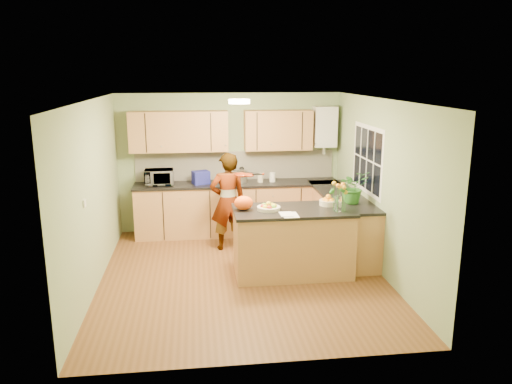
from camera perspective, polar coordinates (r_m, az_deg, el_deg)
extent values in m
plane|color=brown|center=(7.30, -1.56, -9.50)|extent=(4.50, 4.50, 0.00)
cube|color=white|center=(6.73, -1.70, 10.50)|extent=(4.00, 4.50, 0.02)
cube|color=#8FA576|center=(9.10, -2.97, 3.37)|extent=(4.00, 0.02, 2.50)
cube|color=#8FA576|center=(4.76, 0.95, -6.20)|extent=(4.00, 0.02, 2.50)
cube|color=#8FA576|center=(7.01, -18.12, -0.38)|extent=(0.02, 4.50, 2.50)
cube|color=#8FA576|center=(7.36, 14.06, 0.53)|extent=(0.02, 4.50, 2.50)
cube|color=#B57848|center=(9.00, -2.13, -1.97)|extent=(3.60, 0.60, 0.90)
cube|color=black|center=(8.87, -2.16, 0.94)|extent=(3.64, 0.62, 0.04)
cube|color=#B57848|center=(8.25, 9.70, -3.61)|extent=(0.60, 2.20, 0.90)
cube|color=black|center=(8.12, 9.77, -0.45)|extent=(0.62, 2.24, 0.04)
cube|color=white|center=(9.10, -2.33, 3.06)|extent=(3.60, 0.02, 0.52)
cube|color=#B57848|center=(8.83, -8.81, 6.85)|extent=(1.70, 0.34, 0.70)
cube|color=#B57848|center=(8.95, 2.54, 7.09)|extent=(1.20, 0.34, 0.70)
cube|color=white|center=(9.13, 7.85, 7.42)|extent=(0.40, 0.30, 0.72)
cylinder|color=#BBBBC0|center=(9.18, 7.77, 4.94)|extent=(0.06, 0.06, 0.20)
cube|color=white|center=(7.85, 12.60, 3.65)|extent=(0.01, 1.30, 1.05)
cube|color=black|center=(7.85, 12.57, 3.65)|extent=(0.01, 1.18, 0.92)
cube|color=white|center=(6.43, -19.01, -1.23)|extent=(0.02, 0.09, 0.09)
cylinder|color=#FFEABF|center=(7.03, -1.93, 10.30)|extent=(0.30, 0.30, 0.06)
cylinder|color=white|center=(7.02, -1.93, 10.55)|extent=(0.10, 0.10, 0.02)
cube|color=#B57848|center=(7.23, 4.19, -5.81)|extent=(1.65, 0.82, 0.93)
cube|color=black|center=(7.09, 4.25, -2.12)|extent=(1.69, 0.87, 0.04)
cylinder|color=beige|center=(7.02, 1.45, -1.86)|extent=(0.33, 0.33, 0.05)
cylinder|color=beige|center=(7.34, 8.25, -1.21)|extent=(0.26, 0.26, 0.08)
cylinder|color=silver|center=(7.03, 9.36, -1.33)|extent=(0.11, 0.11, 0.21)
ellipsoid|color=#FF5515|center=(7.00, -1.44, -1.25)|extent=(0.33, 0.30, 0.20)
cube|color=white|center=(6.78, 3.92, -2.61)|extent=(0.21, 0.29, 0.01)
imported|color=tan|center=(8.13, -3.24, -1.08)|extent=(0.64, 0.48, 1.61)
imported|color=white|center=(8.83, -11.01, 1.67)|extent=(0.50, 0.34, 0.27)
cube|color=navy|center=(8.81, -6.32, 1.67)|extent=(0.33, 0.29, 0.23)
cylinder|color=#BBBBC0|center=(8.87, -1.64, 1.87)|extent=(0.18, 0.18, 0.24)
sphere|color=black|center=(8.84, -1.65, 2.92)|extent=(0.09, 0.09, 0.09)
cylinder|color=beige|center=(8.90, 0.50, 1.64)|extent=(0.13, 0.13, 0.16)
cylinder|color=white|center=(8.94, 1.90, 1.70)|extent=(0.13, 0.13, 0.16)
imported|color=#2C6C24|center=(7.58, 11.04, 0.59)|extent=(0.51, 0.47, 0.50)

